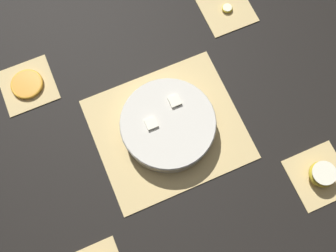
{
  "coord_description": "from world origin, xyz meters",
  "views": [
    {
      "loc": [
        0.13,
        0.3,
        1.07
      ],
      "look_at": [
        0.0,
        0.0,
        0.03
      ],
      "focal_mm": 42.0,
      "sensor_mm": 36.0,
      "label": 1
    }
  ],
  "objects_px": {
    "apple_half": "(322,174)",
    "orange_slice_whole": "(27,84)",
    "banana_coin_single": "(227,8)",
    "fruit_salad_bowl": "(168,125)"
  },
  "relations": [
    {
      "from": "fruit_salad_bowl",
      "to": "banana_coin_single",
      "type": "height_order",
      "value": "fruit_salad_bowl"
    },
    {
      "from": "apple_half",
      "to": "banana_coin_single",
      "type": "bearing_deg",
      "value": -90.0
    },
    {
      "from": "fruit_salad_bowl",
      "to": "apple_half",
      "type": "height_order",
      "value": "fruit_salad_bowl"
    },
    {
      "from": "orange_slice_whole",
      "to": "banana_coin_single",
      "type": "height_order",
      "value": "orange_slice_whole"
    },
    {
      "from": "apple_half",
      "to": "orange_slice_whole",
      "type": "xyz_separation_m",
      "value": [
        0.65,
        -0.58,
        -0.02
      ]
    },
    {
      "from": "banana_coin_single",
      "to": "fruit_salad_bowl",
      "type": "bearing_deg",
      "value": 41.39
    },
    {
      "from": "apple_half",
      "to": "orange_slice_whole",
      "type": "height_order",
      "value": "apple_half"
    },
    {
      "from": "orange_slice_whole",
      "to": "banana_coin_single",
      "type": "relative_size",
      "value": 2.8
    },
    {
      "from": "fruit_salad_bowl",
      "to": "orange_slice_whole",
      "type": "xyz_separation_m",
      "value": [
        0.33,
        -0.29,
        -0.03
      ]
    },
    {
      "from": "fruit_salad_bowl",
      "to": "orange_slice_whole",
      "type": "relative_size",
      "value": 2.77
    }
  ]
}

